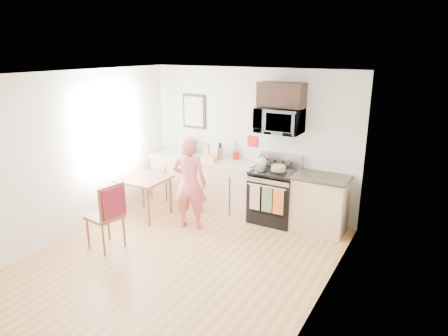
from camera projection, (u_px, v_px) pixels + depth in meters
The scene contains 28 objects.
floor at pixel (178, 261), 5.69m from camera, with size 4.60×4.60×0.00m, color #B17544.
back_wall at pixel (251, 141), 7.23m from camera, with size 4.00×0.04×2.60m, color silver.
front_wall at pixel (15, 245), 3.40m from camera, with size 4.00×0.04×2.60m, color silver.
left_wall at pixel (72, 155), 6.26m from camera, with size 0.04×4.60×2.60m, color silver.
right_wall at pixel (323, 202), 4.37m from camera, with size 0.04×4.60×2.60m, color silver.
ceiling at pixel (172, 75), 4.94m from camera, with size 4.00×4.60×0.04m, color silver.
window at pixel (110, 131), 6.84m from camera, with size 0.06×1.40×1.50m.
cabinet_left at pixel (205, 183), 7.61m from camera, with size 2.10×0.60×0.90m, color #D9B18B.
countertop_left at pixel (205, 159), 7.47m from camera, with size 2.14×0.64×0.04m, color beige.
cabinet_right at pixel (320, 204), 6.55m from camera, with size 0.84×0.60×0.90m, color #D9B18B.
countertop_right at pixel (322, 177), 6.42m from camera, with size 0.88×0.64×0.04m, color black.
range at pixel (274, 197), 6.91m from camera, with size 0.76×0.70×1.16m.
microwave at pixel (279, 121), 6.62m from camera, with size 0.76×0.51×0.42m, color #A9A9AE.
upper_cabinet at pixel (282, 95), 6.54m from camera, with size 0.76×0.35×0.40m, color black.
wall_art at pixel (194, 111), 7.65m from camera, with size 0.50×0.04×0.65m.
wall_trivet at pixel (253, 141), 7.20m from camera, with size 0.20×0.02×0.20m, color red.
person at pixel (189, 183), 6.57m from camera, with size 0.57×0.37×1.57m, color #BD3335.
dining_table at pixel (145, 182), 7.04m from camera, with size 0.77×0.77×0.73m.
chair at pixel (110, 209), 5.81m from camera, with size 0.54×0.49×1.04m.
knife_block at pixel (220, 153), 7.38m from camera, with size 0.10×0.13×0.21m, color brown.
utensil_crock at pixel (236, 152), 7.35m from camera, with size 0.12×0.12×0.35m.
fruit_bowl at pixel (210, 157), 7.43m from camera, with size 0.26×0.26×0.10m.
milk_carton at pixel (207, 151), 7.47m from camera, with size 0.10×0.10×0.26m, color tan.
coffee_maker at pixel (188, 147), 7.74m from camera, with size 0.16×0.24×0.28m.
bread_bag at pixel (208, 159), 7.20m from camera, with size 0.30×0.14×0.11m, color tan.
cake at pixel (278, 169), 6.70m from camera, with size 0.30×0.30×0.10m.
kettle at pixel (263, 161), 6.96m from camera, with size 0.17×0.17×0.22m.
pot at pixel (260, 167), 6.76m from camera, with size 0.20×0.33×0.10m.
Camera 1 is at (3.06, -4.09, 2.91)m, focal length 32.00 mm.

